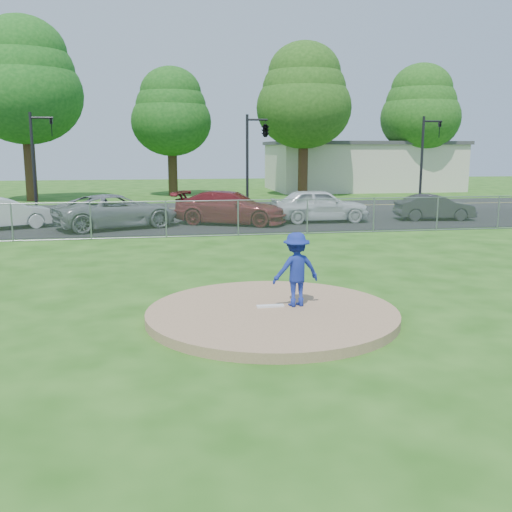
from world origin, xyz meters
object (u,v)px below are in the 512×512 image
at_px(tree_left, 24,80).
at_px(traffic_signal_center, 263,132).
at_px(parked_car_pearl, 319,205).
at_px(pitcher, 296,269).
at_px(traffic_cone, 77,222).
at_px(tree_center, 171,112).
at_px(parked_car_gray, 117,211).
at_px(commercial_building, 361,166).
at_px(parked_car_darkred, 230,208).
at_px(parked_car_white, 3,213).
at_px(tree_far_right, 421,108).
at_px(traffic_signal_left, 37,154).
at_px(tree_right, 304,95).
at_px(parked_car_charcoal, 435,207).
at_px(traffic_signal_right, 426,153).

relative_size(tree_left, traffic_signal_center, 2.24).
bearing_deg(parked_car_pearl, traffic_signal_center, 16.24).
xyz_separation_m(traffic_signal_center, pitcher, (-3.40, -21.78, -3.60)).
bearing_deg(traffic_cone, tree_center, 74.83).
bearing_deg(traffic_signal_center, parked_car_gray, -140.69).
height_order(tree_left, traffic_signal_center, tree_left).
height_order(traffic_signal_center, traffic_cone, traffic_signal_center).
bearing_deg(traffic_signal_center, pitcher, -98.86).
bearing_deg(commercial_building, parked_car_darkred, -123.78).
height_order(tree_center, parked_car_white, tree_center).
relative_size(parked_car_white, parked_car_gray, 0.78).
xyz_separation_m(tree_left, tree_far_right, (31.00, 4.00, -1.18)).
bearing_deg(parked_car_white, traffic_signal_center, -89.75).
xyz_separation_m(traffic_signal_center, parked_car_darkred, (-2.79, -6.16, -3.80)).
xyz_separation_m(tree_center, traffic_signal_left, (-7.76, -12.00, -3.11)).
bearing_deg(tree_right, parked_car_charcoal, -80.33).
xyz_separation_m(tree_left, pitcher, (11.57, -30.78, -7.23)).
height_order(commercial_building, traffic_signal_right, traffic_signal_right).
bearing_deg(parked_car_darkred, tree_right, -1.66).
distance_m(tree_right, tree_far_right, 11.42).
height_order(tree_far_right, parked_car_darkred, tree_far_right).
distance_m(parked_car_gray, parked_car_charcoal, 15.97).
xyz_separation_m(traffic_signal_center, traffic_signal_right, (10.27, 0.00, -1.25)).
bearing_deg(parked_car_darkred, tree_left, 62.95).
bearing_deg(traffic_cone, traffic_signal_left, 113.40).
xyz_separation_m(parked_car_gray, parked_car_pearl, (9.86, 0.62, 0.05)).
height_order(parked_car_darkred, parked_car_pearl, parked_car_pearl).
xyz_separation_m(tree_far_right, traffic_signal_center, (-16.03, -13.00, -2.45)).
distance_m(traffic_signal_left, traffic_signal_right, 23.00).
xyz_separation_m(pitcher, parked_car_white, (-9.85, 15.71, -0.28)).
relative_size(traffic_signal_right, parked_car_darkred, 1.02).
relative_size(traffic_signal_right, parked_car_gray, 1.00).
xyz_separation_m(tree_far_right, parked_car_pearl, (-14.32, -19.06, -6.22)).
xyz_separation_m(traffic_signal_right, parked_car_white, (-23.51, -6.07, -2.63)).
distance_m(tree_center, parked_car_gray, 19.78).
xyz_separation_m(traffic_signal_center, parked_car_charcoal, (7.81, -6.29, -3.95)).
height_order(parked_car_darkred, parked_car_charcoal, parked_car_darkred).
bearing_deg(commercial_building, tree_far_right, -36.87).
distance_m(commercial_building, traffic_signal_left, 29.51).
bearing_deg(traffic_signal_right, commercial_building, 83.71).
height_order(tree_left, traffic_signal_left, tree_left).
height_order(tree_right, parked_car_pearl, tree_right).
xyz_separation_m(tree_left, parked_car_charcoal, (22.78, -15.29, -7.58)).
relative_size(parked_car_gray, parked_car_darkred, 1.02).
distance_m(tree_left, parked_car_pearl, 23.66).
bearing_deg(parked_car_charcoal, parked_car_white, 97.04).
bearing_deg(pitcher, traffic_cone, -76.35).
bearing_deg(pitcher, parked_car_charcoal, -135.33).
bearing_deg(pitcher, traffic_signal_center, -108.32).
height_order(tree_center, pitcher, tree_center).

